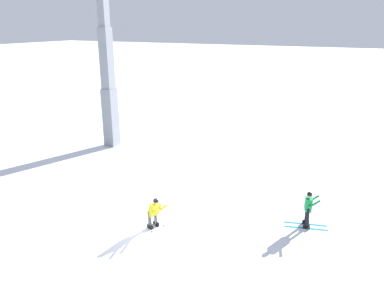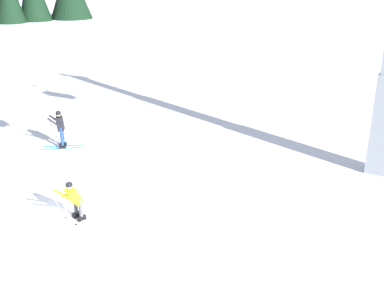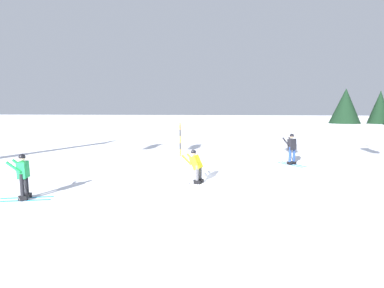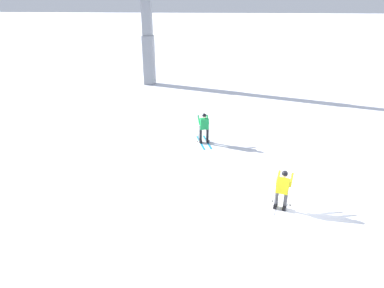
{
  "view_description": "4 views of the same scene",
  "coord_description": "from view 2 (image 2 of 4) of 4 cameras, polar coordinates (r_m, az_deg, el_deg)",
  "views": [
    {
      "loc": [
        7.21,
        -10.57,
        8.1
      ],
      "look_at": [
        0.23,
        3.27,
        3.04
      ],
      "focal_mm": 34.82,
      "sensor_mm": 36.0,
      "label": 1
    },
    {
      "loc": [
        9.79,
        10.37,
        7.74
      ],
      "look_at": [
        -0.97,
        4.72,
        3.09
      ],
      "focal_mm": 44.07,
      "sensor_mm": 36.0,
      "label": 2
    },
    {
      "loc": [
        -1.7,
        13.0,
        3.09
      ],
      "look_at": [
        -0.31,
        2.4,
        1.83
      ],
      "focal_mm": 28.09,
      "sensor_mm": 36.0,
      "label": 3
    },
    {
      "loc": [
        -10.75,
        3.26,
        7.05
      ],
      "look_at": [
        -0.75,
        4.0,
        2.59
      ],
      "focal_mm": 31.81,
      "sensor_mm": 36.0,
      "label": 4
    }
  ],
  "objects": [
    {
      "name": "ground_plane",
      "position": [
        16.23,
        -16.77,
        -8.54
      ],
      "size": [
        260.0,
        260.0,
        0.0
      ],
      "primitive_type": "plane",
      "color": "white"
    },
    {
      "name": "skier_carving_main",
      "position": [
        15.5,
        -14.13,
        -6.4
      ],
      "size": [
        1.74,
        1.02,
        1.52
      ],
      "color": "white",
      "rests_on": "ground_plane"
    },
    {
      "name": "skier_distant_downhill",
      "position": [
        21.74,
        -15.68,
        2.08
      ],
      "size": [
        1.37,
        1.7,
        1.75
      ],
      "color": "#198CCC",
      "rests_on": "ground_plane"
    }
  ]
}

